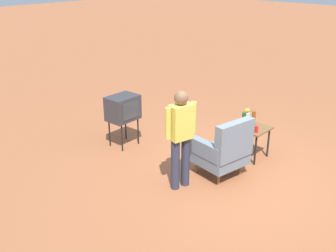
{
  "coord_description": "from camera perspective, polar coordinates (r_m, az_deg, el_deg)",
  "views": [
    {
      "loc": [
        5.15,
        3.41,
        3.42
      ],
      "look_at": [
        0.26,
        -1.2,
        0.65
      ],
      "focal_mm": 42.67,
      "sensor_mm": 36.0,
      "label": 1
    }
  ],
  "objects": [
    {
      "name": "flower_vase",
      "position": [
        7.7,
        11.29,
        1.64
      ],
      "size": [
        0.15,
        0.1,
        0.27
      ],
      "color": "silver",
      "rests_on": "side_table"
    },
    {
      "name": "armchair",
      "position": [
        6.79,
        8.0,
        -3.32
      ],
      "size": [
        0.87,
        0.88,
        1.06
      ],
      "color": "brown",
      "rests_on": "ground"
    },
    {
      "name": "bottle_tall_amber",
      "position": [
        7.5,
        12.13,
        1.02
      ],
      "size": [
        0.07,
        0.07,
        0.3
      ],
      "primitive_type": "cylinder",
      "color": "brown",
      "rests_on": "side_table"
    },
    {
      "name": "soda_can_red",
      "position": [
        7.27,
        12.52,
        -0.46
      ],
      "size": [
        0.07,
        0.07,
        0.12
      ],
      "primitive_type": "cylinder",
      "color": "red",
      "rests_on": "side_table"
    },
    {
      "name": "person_standing",
      "position": [
        6.22,
        1.84,
        -1.14
      ],
      "size": [
        0.56,
        0.29,
        1.64
      ],
      "color": "#2D3347",
      "rests_on": "ground"
    },
    {
      "name": "side_table",
      "position": [
        7.54,
        11.97,
        -0.8
      ],
      "size": [
        0.56,
        0.56,
        0.6
      ],
      "color": "black",
      "rests_on": "ground"
    },
    {
      "name": "tv_on_stand",
      "position": [
        7.82,
        -6.46,
        2.52
      ],
      "size": [
        0.62,
        0.47,
        1.03
      ],
      "color": "black",
      "rests_on": "ground"
    },
    {
      "name": "bottle_wine_green",
      "position": [
        7.35,
        10.78,
        0.77
      ],
      "size": [
        0.07,
        0.07,
        0.32
      ],
      "primitive_type": "cylinder",
      "color": "#1E5623",
      "rests_on": "side_table"
    },
    {
      "name": "ground_plane",
      "position": [
        7.06,
        8.65,
        -6.85
      ],
      "size": [
        60.0,
        60.0,
        0.0
      ],
      "primitive_type": "plane",
      "color": "#A05B38"
    }
  ]
}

